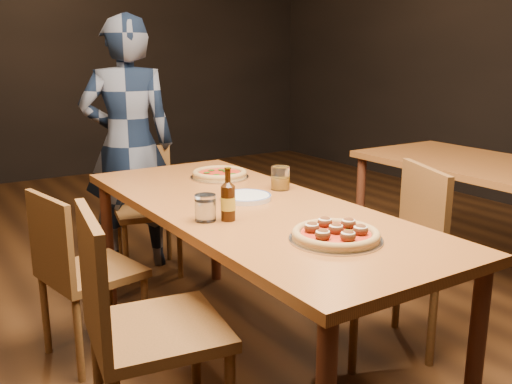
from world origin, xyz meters
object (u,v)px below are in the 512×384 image
table_main (250,221)px  diner (129,145)px  pizza_meatball (336,234)px  beer_bottle (228,202)px  chair_main_nw (158,328)px  water_glass (205,208)px  pizza_margherita (220,174)px  chair_main_e (380,258)px  chair_main_sw (92,270)px  chair_end (147,210)px  plate_stack (246,197)px  amber_glass (280,178)px

table_main → diner: diner is taller
pizza_meatball → beer_bottle: 0.47m
chair_main_nw → water_glass: 0.51m
pizza_meatball → pizza_margherita: 1.13m
table_main → water_glass: (-0.27, -0.10, 0.12)m
water_glass → diner: size_ratio=0.07×
table_main → chair_main_e: size_ratio=2.14×
chair_main_nw → chair_main_sw: size_ratio=1.13×
table_main → beer_bottle: size_ratio=9.58×
chair_end → chair_main_sw: bearing=-113.9°
table_main → plate_stack: plate_stack is taller
chair_main_nw → diner: (0.59, 1.80, 0.34)m
pizza_meatball → diner: (-0.01, 2.03, 0.04)m
diner → amber_glass: bearing=121.9°
chair_main_nw → amber_glass: (0.87, 0.50, 0.33)m
chair_main_e → pizza_meatball: bearing=-38.0°
chair_end → beer_bottle: size_ratio=4.00×
chair_end → plate_stack: chair_end is taller
chair_end → pizza_margherita: size_ratio=2.69×
chair_main_nw → pizza_margherita: (0.75, 0.89, 0.29)m
chair_main_e → water_glass: (-0.84, 0.14, 0.34)m
diner → plate_stack: bearing=111.4°
amber_glass → chair_end: bearing=102.5°
chair_main_sw → chair_main_e: chair_main_e is taller
pizza_meatball → water_glass: size_ratio=3.16×
chair_main_sw → pizza_margherita: chair_main_sw is taller
plate_stack → water_glass: size_ratio=2.16×
amber_glass → diner: 1.33m
table_main → chair_main_e: chair_main_e is taller
water_glass → chair_end: bearing=77.6°
chair_main_e → pizza_meatball: size_ratio=2.78×
chair_main_sw → chair_main_e: bearing=-131.6°
table_main → chair_end: bearing=88.6°
chair_main_e → amber_glass: bearing=-122.7°
water_glass → amber_glass: (0.55, 0.26, 0.00)m
amber_glass → diner: (-0.28, 1.30, 0.01)m
chair_main_nw → water_glass: bearing=-44.4°
chair_main_nw → diner: bearing=-9.1°
chair_main_e → chair_end: chair_main_e is taller
chair_main_nw → pizza_margherita: size_ratio=3.06×
chair_main_sw → chair_end: (0.61, 0.83, -0.00)m
plate_stack → chair_main_e: bearing=-32.1°
pizza_margherita → amber_glass: amber_glass is taller
pizza_meatball → water_glass: (-0.28, 0.46, 0.03)m
pizza_meatball → beer_bottle: (-0.20, 0.42, 0.05)m
chair_main_nw → amber_glass: size_ratio=8.40×
chair_main_sw → diner: 1.24m
pizza_margherita → beer_bottle: beer_bottle is taller
table_main → beer_bottle: bearing=-143.1°
chair_main_nw → amber_glass: chair_main_nw is taller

